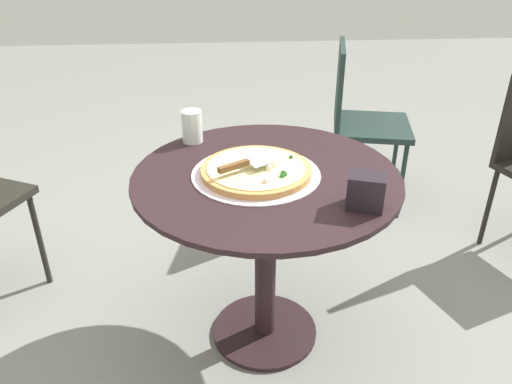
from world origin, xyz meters
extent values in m
plane|color=gray|center=(0.00, 0.00, 0.00)|extent=(10.00, 10.00, 0.00)
cylinder|color=black|center=(0.00, 0.00, 0.68)|extent=(0.88, 0.88, 0.02)
cylinder|color=black|center=(0.00, 0.00, 0.35)|extent=(0.08, 0.08, 0.66)
cylinder|color=black|center=(0.00, 0.00, 0.01)|extent=(0.40, 0.40, 0.02)
cylinder|color=silver|center=(0.00, 0.03, 0.69)|extent=(0.42, 0.42, 0.00)
cylinder|color=tan|center=(0.00, 0.03, 0.71)|extent=(0.36, 0.36, 0.02)
cylinder|color=beige|center=(0.00, 0.03, 0.72)|extent=(0.32, 0.32, 0.00)
sphere|color=silver|center=(-0.11, 0.01, 0.72)|extent=(0.02, 0.02, 0.02)
sphere|color=#2C5F27|center=(-0.07, -0.05, 0.72)|extent=(0.02, 0.02, 0.02)
sphere|color=silver|center=(-0.04, -0.05, 0.72)|extent=(0.02, 0.02, 0.02)
sphere|color=#227326|center=(-0.08, -0.04, 0.72)|extent=(0.02, 0.02, 0.02)
sphere|color=#F7DFC6|center=(-0.02, -0.01, 0.73)|extent=(0.02, 0.02, 0.02)
sphere|color=#276029|center=(0.06, -0.09, 0.72)|extent=(0.01, 0.01, 0.01)
cube|color=silver|center=(0.01, 0.02, 0.74)|extent=(0.12, 0.13, 0.00)
cube|color=brown|center=(-0.04, 0.11, 0.75)|extent=(0.07, 0.10, 0.02)
cylinder|color=white|center=(0.29, 0.25, 0.75)|extent=(0.07, 0.07, 0.12)
cube|color=black|center=(-0.23, -0.26, 0.74)|extent=(0.11, 0.12, 0.10)
cylinder|color=black|center=(0.38, 0.92, 0.22)|extent=(0.02, 0.02, 0.44)
cylinder|color=black|center=(0.53, -1.11, 0.21)|extent=(0.02, 0.02, 0.41)
cube|color=#1E302C|center=(0.99, -0.65, 0.44)|extent=(0.47, 0.47, 0.03)
cube|color=#1E302C|center=(1.03, -0.47, 0.66)|extent=(0.39, 0.10, 0.40)
cylinder|color=#1E302C|center=(1.12, -0.85, 0.21)|extent=(0.02, 0.02, 0.43)
cylinder|color=#1E302C|center=(0.80, -0.78, 0.21)|extent=(0.02, 0.02, 0.43)
cylinder|color=#1E302C|center=(1.19, -0.52, 0.21)|extent=(0.02, 0.02, 0.43)
cylinder|color=#1E302C|center=(0.87, -0.45, 0.21)|extent=(0.02, 0.02, 0.43)
camera|label=1|loc=(-1.46, 0.14, 1.44)|focal=35.65mm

